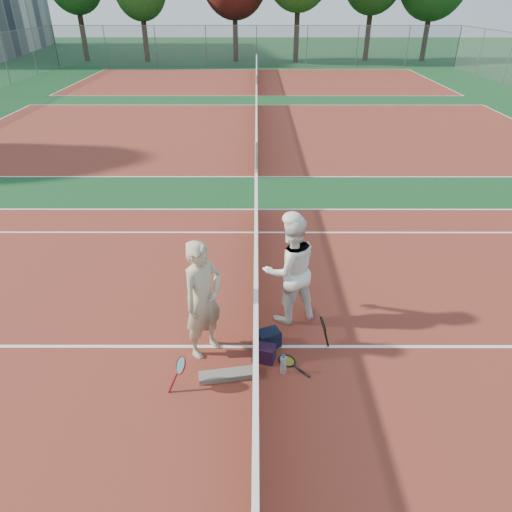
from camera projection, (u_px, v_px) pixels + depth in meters
The scene contains 17 objects.
ground at pixel (256, 347), 7.39m from camera, with size 130.00×130.00×0.00m, color #103E1E.
court_main at pixel (256, 347), 7.39m from camera, with size 23.77×10.97×0.01m, color maroon.
court_far_a at pixel (256, 132), 19.12m from camera, with size 23.77×10.97×0.01m, color maroon.
court_far_b at pixel (256, 81), 30.85m from camera, with size 23.77×10.97×0.01m, color maroon.
net_main at pixel (256, 322), 7.13m from camera, with size 0.10×10.98×1.02m, color black, non-canonical shape.
net_far_a at pixel (256, 120), 18.87m from camera, with size 0.10×10.98×1.02m, color black, non-canonical shape.
net_far_b at pixel (257, 73), 30.60m from camera, with size 0.10×10.98×1.02m, color black, non-canonical shape.
fence_back at pixel (257, 47), 36.19m from camera, with size 32.00×0.06×3.00m, color slate, non-canonical shape.
player_a at pixel (203, 300), 6.85m from camera, with size 0.71×0.47×1.95m, color #BCB392.
player_b at pixel (290, 270), 7.60m from camera, with size 0.95×0.74×1.95m, color white.
racket_red at pixel (181, 373), 6.49m from camera, with size 0.30×0.27×0.55m, color maroon, non-canonical shape.
racket_black_held at pixel (322, 333), 7.23m from camera, with size 0.18×0.27×0.59m, color black, non-canonical shape.
racket_spare at pixel (287, 361), 7.08m from camera, with size 0.60×0.27×0.03m, color black, non-canonical shape.
sports_bag_navy at pixel (268, 339), 7.34m from camera, with size 0.36×0.25×0.29m, color black.
sports_bag_purple at pixel (264, 353), 7.06m from camera, with size 0.33×0.23×0.27m, color black.
net_cover_canvas at pixel (229, 375), 6.77m from camera, with size 0.88×0.20×0.09m, color slate.
water_bottle at pixel (283, 365), 6.81m from camera, with size 0.09×0.09×0.30m, color #C4E3F9.
Camera 1 is at (0.01, -5.69, 4.94)m, focal length 32.00 mm.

